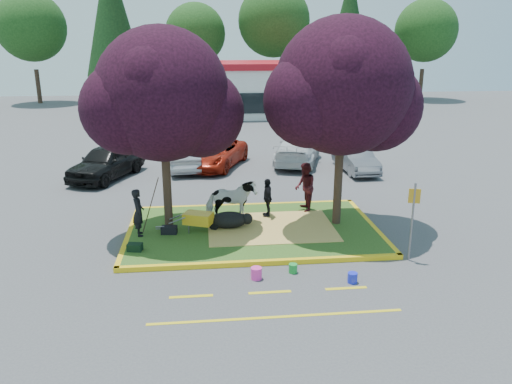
{
  "coord_description": "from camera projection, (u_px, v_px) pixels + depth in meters",
  "views": [
    {
      "loc": [
        -1.59,
        -15.53,
        6.18
      ],
      "look_at": [
        0.15,
        0.5,
        1.25
      ],
      "focal_mm": 35.0,
      "sensor_mm": 36.0,
      "label": 1
    }
  ],
  "objects": [
    {
      "name": "cow",
      "position": [
        231.0,
        201.0,
        17.14
      ],
      "size": [
        1.8,
        0.98,
        1.45
      ],
      "primitive_type": "imported",
      "rotation": [
        0.0,
        0.0,
        1.69
      ],
      "color": "silver",
      "rests_on": "median_island"
    },
    {
      "name": "straw_bedding",
      "position": [
        271.0,
        227.0,
        16.75
      ],
      "size": [
        4.2,
        3.0,
        0.01
      ],
      "primitive_type": "cube",
      "color": "#E9C260",
      "rests_on": "median_island"
    },
    {
      "name": "visitor_b",
      "position": [
        267.0,
        198.0,
        17.63
      ],
      "size": [
        0.36,
        0.82,
        1.38
      ],
      "primitive_type": "imported",
      "rotation": [
        0.0,
        0.0,
        -1.6
      ],
      "color": "black",
      "rests_on": "median_island"
    },
    {
      "name": "fire_lane_stripe_a",
      "position": [
        191.0,
        296.0,
        12.53
      ],
      "size": [
        1.1,
        0.12,
        0.01
      ],
      "primitive_type": "cube",
      "color": "yellow",
      "rests_on": "ground"
    },
    {
      "name": "handler",
      "position": [
        138.0,
        212.0,
        15.87
      ],
      "size": [
        0.49,
        0.63,
        1.54
      ],
      "primitive_type": "imported",
      "rotation": [
        0.0,
        0.0,
        1.81
      ],
      "color": "black",
      "rests_on": "median_island"
    },
    {
      "name": "curb_far",
      "position": [
        246.0,
        206.0,
        19.17
      ],
      "size": [
        8.3,
        0.16,
        0.15
      ],
      "primitive_type": "cube",
      "color": "yellow",
      "rests_on": "ground"
    },
    {
      "name": "retail_building",
      "position": [
        243.0,
        88.0,
        42.89
      ],
      "size": [
        20.4,
        8.4,
        4.4
      ],
      "color": "silver",
      "rests_on": "ground"
    },
    {
      "name": "tree_purple_right",
      "position": [
        343.0,
        93.0,
        15.88
      ],
      "size": [
        5.3,
        4.4,
        6.82
      ],
      "color": "black",
      "rests_on": "median_island"
    },
    {
      "name": "car_black",
      "position": [
        107.0,
        162.0,
        23.1
      ],
      "size": [
        3.49,
        4.94,
        1.56
      ],
      "primitive_type": "imported",
      "rotation": [
        0.0,
        0.0,
        -0.4
      ],
      "color": "black",
      "rests_on": "ground"
    },
    {
      "name": "curb_near",
      "position": [
        262.0,
        263.0,
        14.26
      ],
      "size": [
        8.3,
        0.16,
        0.15
      ],
      "primitive_type": "cube",
      "color": "yellow",
      "rests_on": "ground"
    },
    {
      "name": "calf",
      "position": [
        229.0,
        220.0,
        16.65
      ],
      "size": [
        1.41,
        1.04,
        0.55
      ],
      "primitive_type": "ellipsoid",
      "rotation": [
        0.0,
        0.0,
        0.28
      ],
      "color": "black",
      "rests_on": "median_island"
    },
    {
      "name": "gear_bag_green",
      "position": [
        135.0,
        247.0,
        14.86
      ],
      "size": [
        0.48,
        0.35,
        0.23
      ],
      "primitive_type": "cube",
      "rotation": [
        0.0,
        0.0,
        -0.21
      ],
      "color": "black",
      "rests_on": "median_island"
    },
    {
      "name": "median_island",
      "position": [
        253.0,
        230.0,
        16.71
      ],
      "size": [
        8.0,
        5.0,
        0.15
      ],
      "primitive_type": "cube",
      "color": "#2B4B17",
      "rests_on": "ground"
    },
    {
      "name": "gear_bag_dark",
      "position": [
        169.0,
        230.0,
        16.17
      ],
      "size": [
        0.53,
        0.33,
        0.26
      ],
      "primitive_type": "cube",
      "rotation": [
        0.0,
        0.0,
        -0.11
      ],
      "color": "black",
      "rests_on": "median_island"
    },
    {
      "name": "treeline",
      "position": [
        227.0,
        24.0,
        50.37
      ],
      "size": [
        46.58,
        7.8,
        14.63
      ],
      "color": "black",
      "rests_on": "ground"
    },
    {
      "name": "fire_lane_stripe_b",
      "position": [
        270.0,
        292.0,
        12.74
      ],
      "size": [
        1.1,
        0.12,
        0.01
      ],
      "primitive_type": "cube",
      "color": "yellow",
      "rests_on": "ground"
    },
    {
      "name": "car_white",
      "position": [
        298.0,
        150.0,
        25.88
      ],
      "size": [
        3.49,
        5.39,
        1.45
      ],
      "primitive_type": "imported",
      "rotation": [
        0.0,
        0.0,
        2.82
      ],
      "color": "silver",
      "rests_on": "ground"
    },
    {
      "name": "curb_left",
      "position": [
        129.0,
        235.0,
        16.29
      ],
      "size": [
        0.16,
        5.3,
        0.15
      ],
      "primitive_type": "cube",
      "color": "yellow",
      "rests_on": "ground"
    },
    {
      "name": "tree_purple_left",
      "position": [
        163.0,
        101.0,
        15.54
      ],
      "size": [
        5.06,
        4.2,
        6.51
      ],
      "color": "black",
      "rests_on": "median_island"
    },
    {
      "name": "fire_lane_long",
      "position": [
        277.0,
        317.0,
        11.6
      ],
      "size": [
        6.0,
        0.1,
        0.01
      ],
      "primitive_type": "cube",
      "color": "yellow",
      "rests_on": "ground"
    },
    {
      "name": "sign_post",
      "position": [
        413.0,
        214.0,
        14.19
      ],
      "size": [
        0.32,
        0.13,
        2.35
      ],
      "rotation": [
        0.0,
        0.0,
        -0.3
      ],
      "color": "slate",
      "rests_on": "ground"
    },
    {
      "name": "car_grey",
      "position": [
        356.0,
        159.0,
        24.33
      ],
      "size": [
        1.46,
        3.85,
        1.25
      ],
      "primitive_type": "imported",
      "rotation": [
        0.0,
        0.0,
        0.04
      ],
      "color": "slate",
      "rests_on": "ground"
    },
    {
      "name": "wheelbarrow",
      "position": [
        199.0,
        219.0,
        16.33
      ],
      "size": [
        1.64,
        0.85,
        0.62
      ],
      "rotation": [
        0.0,
        0.0,
        -0.39
      ],
      "color": "black",
      "rests_on": "median_island"
    },
    {
      "name": "car_silver",
      "position": [
        184.0,
        156.0,
        24.77
      ],
      "size": [
        1.74,
        4.21,
        1.36
      ],
      "primitive_type": "imported",
      "rotation": [
        0.0,
        0.0,
        3.22
      ],
      "color": "#93959B",
      "rests_on": "ground"
    },
    {
      "name": "bucket_green",
      "position": [
        293.0,
        268.0,
        13.79
      ],
      "size": [
        0.25,
        0.25,
        0.26
      ],
      "primitive_type": "cylinder",
      "rotation": [
        0.0,
        0.0,
        0.03
      ],
      "color": "green",
      "rests_on": "ground"
    },
    {
      "name": "car_red",
      "position": [
        215.0,
        154.0,
        25.17
      ],
      "size": [
        3.93,
        5.4,
        1.36
      ],
      "primitive_type": "imported",
      "rotation": [
        0.0,
        0.0,
        -0.38
      ],
      "color": "#9C1D0D",
      "rests_on": "ground"
    },
    {
      "name": "curb_right",
      "position": [
        371.0,
        225.0,
        17.13
      ],
      "size": [
        0.16,
        5.3,
        0.15
      ],
      "primitive_type": "cube",
      "color": "yellow",
      "rests_on": "ground"
    },
    {
      "name": "visitor_a",
      "position": [
        305.0,
        187.0,
        18.17
      ],
      "size": [
        0.69,
        0.88,
        1.79
      ],
      "primitive_type": "imported",
      "rotation": [
        0.0,
        0.0,
        -1.55
      ],
      "color": "#401217",
      "rests_on": "median_island"
    },
    {
      "name": "bucket_blue",
      "position": [
        352.0,
        278.0,
        13.22
      ],
      "size": [
        0.27,
        0.27,
        0.28
      ],
      "primitive_type": "cylinder",
      "rotation": [
        0.0,
        0.0,
        0.03
      ],
      "color": "#1B27DF",
      "rests_on": "ground"
    },
    {
      "name": "fire_lane_stripe_c",
      "position": [
        346.0,
        288.0,
        12.95
      ],
      "size": [
        1.1,
        0.12,
        0.01
      ],
      "primitive_type": "cube",
      "color": "yellow",
      "rests_on": "ground"
    },
    {
      "name": "bucket_pink",
      "position": [
        256.0,
        273.0,
        13.42
      ],
      "size": [
        0.4,
        0.4,
        0.33
      ],
      "primitive_type": "cylinder",
      "rotation": [
        0.0,
        0.0,
        0.38
      ],
      "color": "#F937A7",
      "rests_on": "ground"
    },
    {
      "name": "ground",
      "position": [
        253.0,
        232.0,
        16.73
      ],
      "size": [
        90.0,
        90.0,
        0.0
      ],
      "primitive_type": "plane",
      "color": "#424244",
      "rests_on": "ground"
    }
  ]
}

